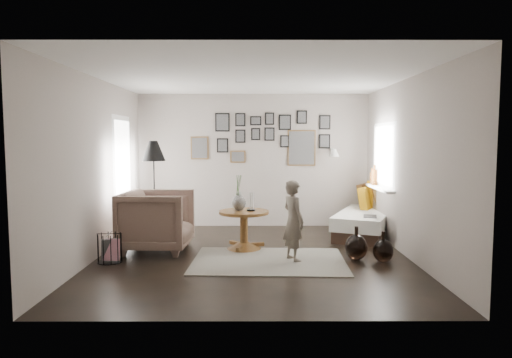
{
  "coord_description": "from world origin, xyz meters",
  "views": [
    {
      "loc": [
        0.03,
        -6.57,
        1.71
      ],
      "look_at": [
        0.05,
        0.5,
        1.1
      ],
      "focal_mm": 32.0,
      "sensor_mm": 36.0,
      "label": 1
    }
  ],
  "objects_px": {
    "magazine_basket": "(110,248)",
    "child": "(293,221)",
    "demijohn_small": "(383,251)",
    "floor_lamp": "(154,155)",
    "demijohn_large": "(356,247)",
    "vase": "(239,200)",
    "daybed": "(363,219)",
    "armchair": "(157,221)",
    "pedestal_table": "(244,232)"
  },
  "relations": [
    {
      "from": "vase",
      "to": "pedestal_table",
      "type": "bearing_deg",
      "value": -14.04
    },
    {
      "from": "armchair",
      "to": "daybed",
      "type": "bearing_deg",
      "value": -67.75
    },
    {
      "from": "daybed",
      "to": "magazine_basket",
      "type": "height_order",
      "value": "daybed"
    },
    {
      "from": "armchair",
      "to": "demijohn_large",
      "type": "distance_m",
      "value": 3.01
    },
    {
      "from": "daybed",
      "to": "magazine_basket",
      "type": "xyz_separation_m",
      "value": [
        -4.0,
        -1.89,
        -0.09
      ]
    },
    {
      "from": "magazine_basket",
      "to": "demijohn_small",
      "type": "bearing_deg",
      "value": -0.36
    },
    {
      "from": "child",
      "to": "magazine_basket",
      "type": "bearing_deg",
      "value": 64.44
    },
    {
      "from": "vase",
      "to": "armchair",
      "type": "relative_size",
      "value": 0.54
    },
    {
      "from": "daybed",
      "to": "child",
      "type": "xyz_separation_m",
      "value": [
        -1.43,
        -1.81,
        0.29
      ]
    },
    {
      "from": "armchair",
      "to": "child",
      "type": "height_order",
      "value": "child"
    },
    {
      "from": "magazine_basket",
      "to": "pedestal_table",
      "type": "bearing_deg",
      "value": 21.79
    },
    {
      "from": "demijohn_large",
      "to": "floor_lamp",
      "type": "bearing_deg",
      "value": 157.24
    },
    {
      "from": "armchair",
      "to": "demijohn_large",
      "type": "relative_size",
      "value": 2.13
    },
    {
      "from": "daybed",
      "to": "demijohn_large",
      "type": "relative_size",
      "value": 4.25
    },
    {
      "from": "magazine_basket",
      "to": "demijohn_large",
      "type": "xyz_separation_m",
      "value": [
        3.47,
        0.1,
        -0.01
      ]
    },
    {
      "from": "daybed",
      "to": "floor_lamp",
      "type": "xyz_separation_m",
      "value": [
        -3.67,
        -0.47,
        1.17
      ]
    },
    {
      "from": "demijohn_large",
      "to": "vase",
      "type": "bearing_deg",
      "value": 158.45
    },
    {
      "from": "demijohn_small",
      "to": "floor_lamp",
      "type": "bearing_deg",
      "value": 157.61
    },
    {
      "from": "daybed",
      "to": "child",
      "type": "height_order",
      "value": "child"
    },
    {
      "from": "pedestal_table",
      "to": "magazine_basket",
      "type": "xyz_separation_m",
      "value": [
        -1.86,
        -0.74,
        -0.08
      ]
    },
    {
      "from": "demijohn_large",
      "to": "armchair",
      "type": "bearing_deg",
      "value": 169.13
    },
    {
      "from": "daybed",
      "to": "demijohn_small",
      "type": "height_order",
      "value": "daybed"
    },
    {
      "from": "magazine_basket",
      "to": "demijohn_small",
      "type": "xyz_separation_m",
      "value": [
        3.82,
        -0.02,
        -0.03
      ]
    },
    {
      "from": "daybed",
      "to": "floor_lamp",
      "type": "distance_m",
      "value": 3.89
    },
    {
      "from": "armchair",
      "to": "magazine_basket",
      "type": "relative_size",
      "value": 2.55
    },
    {
      "from": "daybed",
      "to": "pedestal_table",
      "type": "bearing_deg",
      "value": -128.19
    },
    {
      "from": "floor_lamp",
      "to": "armchair",
      "type": "bearing_deg",
      "value": -75.08
    },
    {
      "from": "pedestal_table",
      "to": "demijohn_small",
      "type": "xyz_separation_m",
      "value": [
        1.96,
        -0.77,
        -0.12
      ]
    },
    {
      "from": "pedestal_table",
      "to": "child",
      "type": "distance_m",
      "value": 1.02
    },
    {
      "from": "floor_lamp",
      "to": "child",
      "type": "height_order",
      "value": "floor_lamp"
    },
    {
      "from": "vase",
      "to": "demijohn_small",
      "type": "distance_m",
      "value": 2.27
    },
    {
      "from": "magazine_basket",
      "to": "demijohn_large",
      "type": "relative_size",
      "value": 0.84
    },
    {
      "from": "vase",
      "to": "armchair",
      "type": "height_order",
      "value": "vase"
    },
    {
      "from": "magazine_basket",
      "to": "child",
      "type": "xyz_separation_m",
      "value": [
        2.57,
        0.08,
        0.37
      ]
    },
    {
      "from": "demijohn_large",
      "to": "demijohn_small",
      "type": "relative_size",
      "value": 1.1
    },
    {
      "from": "daybed",
      "to": "magazine_basket",
      "type": "bearing_deg",
      "value": -131.09
    },
    {
      "from": "demijohn_large",
      "to": "magazine_basket",
      "type": "bearing_deg",
      "value": -178.41
    },
    {
      "from": "demijohn_large",
      "to": "pedestal_table",
      "type": "bearing_deg",
      "value": 158.09
    },
    {
      "from": "vase",
      "to": "daybed",
      "type": "xyz_separation_m",
      "value": [
        2.22,
        1.13,
        -0.49
      ]
    },
    {
      "from": "armchair",
      "to": "floor_lamp",
      "type": "relative_size",
      "value": 0.61
    },
    {
      "from": "armchair",
      "to": "child",
      "type": "distance_m",
      "value": 2.13
    },
    {
      "from": "demijohn_small",
      "to": "child",
      "type": "relative_size",
      "value": 0.38
    },
    {
      "from": "child",
      "to": "vase",
      "type": "bearing_deg",
      "value": 21.79
    },
    {
      "from": "demijohn_small",
      "to": "magazine_basket",
      "type": "bearing_deg",
      "value": 179.64
    },
    {
      "from": "demijohn_small",
      "to": "child",
      "type": "xyz_separation_m",
      "value": [
        -1.25,
        0.1,
        0.41
      ]
    },
    {
      "from": "vase",
      "to": "armchair",
      "type": "xyz_separation_m",
      "value": [
        -1.26,
        -0.1,
        -0.31
      ]
    },
    {
      "from": "vase",
      "to": "child",
      "type": "xyz_separation_m",
      "value": [
        0.79,
        -0.69,
        -0.21
      ]
    },
    {
      "from": "demijohn_small",
      "to": "child",
      "type": "height_order",
      "value": "child"
    },
    {
      "from": "daybed",
      "to": "child",
      "type": "relative_size",
      "value": 1.8
    },
    {
      "from": "magazine_basket",
      "to": "demijohn_large",
      "type": "distance_m",
      "value": 3.47
    }
  ]
}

